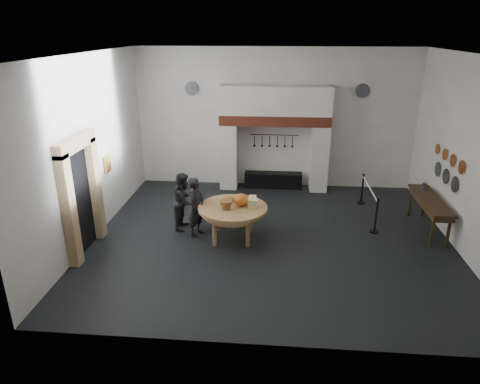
# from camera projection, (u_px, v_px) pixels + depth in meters

# --- Properties ---
(floor) EXTENTS (9.00, 8.00, 0.02)m
(floor) POSITION_uv_depth(u_px,v_px,m) (271.00, 237.00, 10.99)
(floor) COLOR black
(floor) RESTS_ON ground
(ceiling) EXTENTS (9.00, 8.00, 0.02)m
(ceiling) POSITION_uv_depth(u_px,v_px,m) (276.00, 54.00, 9.36)
(ceiling) COLOR silver
(ceiling) RESTS_ON wall_back
(wall_back) EXTENTS (9.00, 0.02, 4.50)m
(wall_back) POSITION_uv_depth(u_px,v_px,m) (275.00, 119.00, 13.89)
(wall_back) COLOR white
(wall_back) RESTS_ON floor
(wall_front) EXTENTS (9.00, 0.02, 4.50)m
(wall_front) POSITION_uv_depth(u_px,v_px,m) (270.00, 226.00, 6.46)
(wall_front) COLOR white
(wall_front) RESTS_ON floor
(wall_left) EXTENTS (0.02, 8.00, 4.50)m
(wall_left) POSITION_uv_depth(u_px,v_px,m) (91.00, 149.00, 10.54)
(wall_left) COLOR white
(wall_left) RESTS_ON floor
(wall_right) EXTENTS (0.02, 8.00, 4.50)m
(wall_right) POSITION_uv_depth(u_px,v_px,m) (469.00, 158.00, 9.81)
(wall_right) COLOR white
(wall_right) RESTS_ON floor
(chimney_pier_left) EXTENTS (0.55, 0.70, 2.15)m
(chimney_pier_left) POSITION_uv_depth(u_px,v_px,m) (229.00, 156.00, 14.11)
(chimney_pier_left) COLOR silver
(chimney_pier_left) RESTS_ON floor
(chimney_pier_right) EXTENTS (0.55, 0.70, 2.15)m
(chimney_pier_right) POSITION_uv_depth(u_px,v_px,m) (319.00, 158.00, 13.87)
(chimney_pier_right) COLOR silver
(chimney_pier_right) RESTS_ON floor
(hearth_brick_band) EXTENTS (3.50, 0.72, 0.32)m
(hearth_brick_band) POSITION_uv_depth(u_px,v_px,m) (275.00, 120.00, 13.54)
(hearth_brick_band) COLOR #9E442B
(hearth_brick_band) RESTS_ON chimney_pier_left
(chimney_hood) EXTENTS (3.50, 0.70, 0.90)m
(chimney_hood) POSITION_uv_depth(u_px,v_px,m) (275.00, 100.00, 13.32)
(chimney_hood) COLOR silver
(chimney_hood) RESTS_ON hearth_brick_band
(iron_range) EXTENTS (1.90, 0.45, 0.50)m
(iron_range) POSITION_uv_depth(u_px,v_px,m) (273.00, 180.00, 14.35)
(iron_range) COLOR black
(iron_range) RESTS_ON floor
(utensil_rail) EXTENTS (1.60, 0.02, 0.02)m
(utensil_rail) POSITION_uv_depth(u_px,v_px,m) (274.00, 135.00, 14.00)
(utensil_rail) COLOR black
(utensil_rail) RESTS_ON wall_back
(door_recess) EXTENTS (0.04, 1.10, 2.50)m
(door_recess) POSITION_uv_depth(u_px,v_px,m) (80.00, 202.00, 9.97)
(door_recess) COLOR black
(door_recess) RESTS_ON floor
(door_jamb_near) EXTENTS (0.22, 0.30, 2.60)m
(door_jamb_near) POSITION_uv_depth(u_px,v_px,m) (69.00, 212.00, 9.29)
(door_jamb_near) COLOR tan
(door_jamb_near) RESTS_ON floor
(door_jamb_far) EXTENTS (0.22, 0.30, 2.60)m
(door_jamb_far) POSITION_uv_depth(u_px,v_px,m) (95.00, 189.00, 10.59)
(door_jamb_far) COLOR tan
(door_jamb_far) RESTS_ON floor
(door_lintel) EXTENTS (0.22, 1.70, 0.30)m
(door_lintel) POSITION_uv_depth(u_px,v_px,m) (75.00, 143.00, 9.45)
(door_lintel) COLOR tan
(door_lintel) RESTS_ON door_jamb_near
(wall_plaque) EXTENTS (0.05, 0.34, 0.44)m
(wall_plaque) POSITION_uv_depth(u_px,v_px,m) (108.00, 164.00, 11.51)
(wall_plaque) COLOR gold
(wall_plaque) RESTS_ON wall_left
(work_table) EXTENTS (2.17, 2.17, 0.07)m
(work_table) POSITION_uv_depth(u_px,v_px,m) (233.00, 208.00, 10.65)
(work_table) COLOR tan
(work_table) RESTS_ON floor
(pumpkin) EXTENTS (0.36, 0.36, 0.31)m
(pumpkin) POSITION_uv_depth(u_px,v_px,m) (241.00, 200.00, 10.66)
(pumpkin) COLOR #E55020
(pumpkin) RESTS_ON work_table
(cheese_block_big) EXTENTS (0.22, 0.22, 0.24)m
(cheese_block_big) POSITION_uv_depth(u_px,v_px,m) (253.00, 204.00, 10.51)
(cheese_block_big) COLOR #D3CD7E
(cheese_block_big) RESTS_ON work_table
(cheese_block_small) EXTENTS (0.18, 0.18, 0.20)m
(cheese_block_small) POSITION_uv_depth(u_px,v_px,m) (253.00, 200.00, 10.79)
(cheese_block_small) COLOR #FFF698
(cheese_block_small) RESTS_ON work_table
(wicker_basket) EXTENTS (0.40, 0.40, 0.22)m
(wicker_basket) POSITION_uv_depth(u_px,v_px,m) (226.00, 205.00, 10.47)
(wicker_basket) COLOR #925C35
(wicker_basket) RESTS_ON work_table
(bread_loaf) EXTENTS (0.31, 0.18, 0.13)m
(bread_loaf) POSITION_uv_depth(u_px,v_px,m) (230.00, 199.00, 10.95)
(bread_loaf) COLOR #AB7E3C
(bread_loaf) RESTS_ON work_table
(visitor_near) EXTENTS (0.55, 0.67, 1.57)m
(visitor_near) POSITION_uv_depth(u_px,v_px,m) (196.00, 207.00, 10.85)
(visitor_near) COLOR black
(visitor_near) RESTS_ON floor
(visitor_far) EXTENTS (0.65, 0.80, 1.54)m
(visitor_far) POSITION_uv_depth(u_px,v_px,m) (184.00, 201.00, 11.25)
(visitor_far) COLOR black
(visitor_far) RESTS_ON floor
(side_table) EXTENTS (0.55, 2.20, 0.06)m
(side_table) POSITION_uv_depth(u_px,v_px,m) (431.00, 200.00, 11.07)
(side_table) COLOR #3B2815
(side_table) RESTS_ON floor
(pewter_jug) EXTENTS (0.12, 0.12, 0.22)m
(pewter_jug) POSITION_uv_depth(u_px,v_px,m) (424.00, 187.00, 11.57)
(pewter_jug) COLOR #4A494E
(pewter_jug) RESTS_ON side_table
(copper_pan_a) EXTENTS (0.03, 0.34, 0.34)m
(copper_pan_a) POSITION_uv_depth(u_px,v_px,m) (462.00, 167.00, 10.11)
(copper_pan_a) COLOR #C6662D
(copper_pan_a) RESTS_ON wall_right
(copper_pan_b) EXTENTS (0.03, 0.32, 0.32)m
(copper_pan_b) POSITION_uv_depth(u_px,v_px,m) (453.00, 161.00, 10.62)
(copper_pan_b) COLOR #C6662D
(copper_pan_b) RESTS_ON wall_right
(copper_pan_c) EXTENTS (0.03, 0.30, 0.30)m
(copper_pan_c) POSITION_uv_depth(u_px,v_px,m) (445.00, 154.00, 11.13)
(copper_pan_c) COLOR #C6662D
(copper_pan_c) RESTS_ON wall_right
(copper_pan_d) EXTENTS (0.03, 0.28, 0.28)m
(copper_pan_d) POSITION_uv_depth(u_px,v_px,m) (438.00, 149.00, 11.64)
(copper_pan_d) COLOR #C6662D
(copper_pan_d) RESTS_ON wall_right
(pewter_plate_left) EXTENTS (0.03, 0.40, 0.40)m
(pewter_plate_left) POSITION_uv_depth(u_px,v_px,m) (455.00, 184.00, 10.48)
(pewter_plate_left) COLOR #4C4C51
(pewter_plate_left) RESTS_ON wall_right
(pewter_plate_mid) EXTENTS (0.03, 0.40, 0.40)m
(pewter_plate_mid) POSITION_uv_depth(u_px,v_px,m) (446.00, 176.00, 11.04)
(pewter_plate_mid) COLOR #4C4C51
(pewter_plate_mid) RESTS_ON wall_right
(pewter_plate_right) EXTENTS (0.03, 0.40, 0.40)m
(pewter_plate_right) POSITION_uv_depth(u_px,v_px,m) (438.00, 169.00, 11.59)
(pewter_plate_right) COLOR #4C4C51
(pewter_plate_right) RESTS_ON wall_right
(pewter_plate_back_left) EXTENTS (0.44, 0.03, 0.44)m
(pewter_plate_back_left) POSITION_uv_depth(u_px,v_px,m) (192.00, 89.00, 13.73)
(pewter_plate_back_left) COLOR #4C4C51
(pewter_plate_back_left) RESTS_ON wall_back
(pewter_plate_back_right) EXTENTS (0.44, 0.03, 0.44)m
(pewter_plate_back_right) POSITION_uv_depth(u_px,v_px,m) (363.00, 91.00, 13.29)
(pewter_plate_back_right) COLOR #4C4C51
(pewter_plate_back_right) RESTS_ON wall_back
(barrier_post_near) EXTENTS (0.05, 0.05, 0.90)m
(barrier_post_near) POSITION_uv_depth(u_px,v_px,m) (376.00, 217.00, 11.10)
(barrier_post_near) COLOR black
(barrier_post_near) RESTS_ON floor
(barrier_post_far) EXTENTS (0.05, 0.05, 0.90)m
(barrier_post_far) POSITION_uv_depth(u_px,v_px,m) (362.00, 189.00, 12.96)
(barrier_post_far) COLOR black
(barrier_post_far) RESTS_ON floor
(barrier_rope) EXTENTS (0.04, 2.00, 0.04)m
(barrier_rope) POSITION_uv_depth(u_px,v_px,m) (370.00, 189.00, 11.89)
(barrier_rope) COLOR white
(barrier_rope) RESTS_ON barrier_post_near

